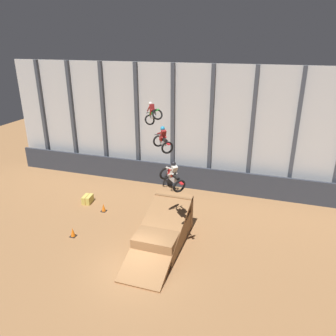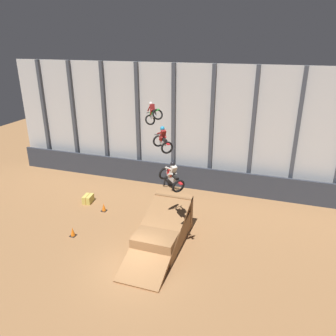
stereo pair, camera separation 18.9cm
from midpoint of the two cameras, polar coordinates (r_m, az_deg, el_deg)
ground_plane at (r=18.13m, az=-5.82°, el=-17.03°), size 60.00×60.00×0.00m
arena_back_wall at (r=25.77m, az=3.98°, el=7.03°), size 32.00×0.40×9.65m
lower_barrier at (r=26.32m, az=3.34°, el=-1.60°), size 31.36×0.20×1.86m
dirt_ramp at (r=19.72m, az=-0.88°, el=-10.62°), size 2.40×6.41×2.33m
rider_bike_left_air at (r=22.06m, az=-2.91°, el=9.40°), size 1.70×1.70×1.67m
rider_bike_center_air at (r=19.08m, az=-1.17°, el=4.81°), size 1.53×1.63×1.44m
rider_bike_right_air at (r=17.03m, az=0.49°, el=-1.40°), size 1.69×1.60×1.55m
traffic_cone_near_ramp at (r=23.50m, az=-11.38°, el=-6.79°), size 0.36×0.36×0.58m
traffic_cone_arena_edge at (r=21.18m, az=-16.50°, el=-10.70°), size 0.36×0.36×0.58m
hay_bale_trackside at (r=24.93m, az=-14.04°, el=-5.30°), size 0.72×0.98×0.57m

